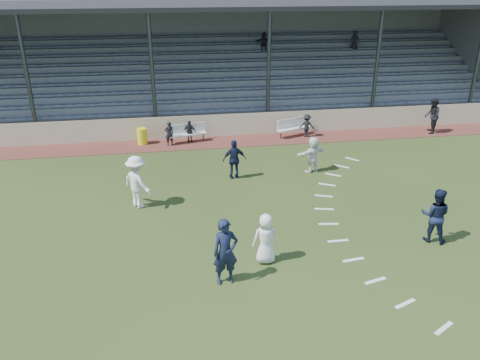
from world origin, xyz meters
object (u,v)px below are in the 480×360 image
(football, at_px, (269,226))
(bench_left, at_px, (187,131))
(player_navy_lead, at_px, (225,252))
(player_white_lead, at_px, (266,239))
(trash_bin, at_px, (142,136))
(official, at_px, (432,116))
(bench_right, at_px, (294,125))

(football, bearing_deg, bench_left, 102.89)
(bench_left, height_order, player_navy_lead, player_navy_lead)
(player_white_lead, bearing_deg, football, -106.86)
(trash_bin, distance_m, football, 10.70)
(bench_left, distance_m, player_navy_lead, 12.39)
(player_white_lead, relative_size, player_navy_lead, 0.81)
(trash_bin, xyz_separation_m, official, (15.57, -0.65, 0.55))
(bench_right, distance_m, football, 10.40)
(trash_bin, relative_size, player_white_lead, 0.52)
(player_white_lead, distance_m, player_navy_lead, 1.56)
(bench_left, xyz_separation_m, player_navy_lead, (0.35, -12.38, 0.39))
(player_white_lead, bearing_deg, bench_right, -109.94)
(official, bearing_deg, player_navy_lead, -24.22)
(bench_left, distance_m, official, 13.28)
(official, bearing_deg, bench_right, -72.16)
(player_navy_lead, relative_size, official, 1.02)
(bench_right, height_order, official, official)
(bench_left, height_order, official, official)
(bench_left, height_order, trash_bin, bench_left)
(player_white_lead, height_order, player_navy_lead, player_navy_lead)
(bench_right, height_order, player_navy_lead, player_navy_lead)
(bench_left, bearing_deg, trash_bin, 165.32)
(trash_bin, height_order, official, official)
(bench_left, distance_m, player_white_lead, 11.68)
(player_navy_lead, bearing_deg, football, 48.03)
(bench_left, xyz_separation_m, bench_right, (5.71, 0.13, 0.00))
(bench_left, xyz_separation_m, football, (2.21, -9.65, -0.48))
(bench_left, relative_size, player_navy_lead, 1.04)
(trash_bin, relative_size, football, 4.00)
(trash_bin, distance_m, player_white_lead, 12.27)
(official, bearing_deg, trash_bin, -68.98)
(football, bearing_deg, official, 39.28)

